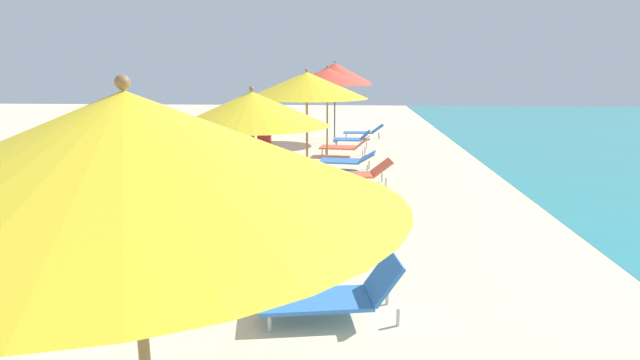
# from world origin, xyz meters

# --- Properties ---
(umbrella_third) EXTENTS (2.25, 2.25, 2.56)m
(umbrella_third) POSITION_xyz_m (0.18, 7.94, 2.26)
(umbrella_third) COLOR olive
(umbrella_third) RESTS_ON ground
(umbrella_fourth) EXTENTS (1.83, 1.83, 2.37)m
(umbrella_fourth) POSITION_xyz_m (-0.12, 11.96, 2.11)
(umbrella_fourth) COLOR olive
(umbrella_fourth) RESTS_ON ground
(lounger_fourth_shoreside) EXTENTS (1.35, 0.78, 0.58)m
(lounger_fourth_shoreside) POSITION_xyz_m (0.41, 13.13, 0.30)
(lounger_fourth_shoreside) COLOR blue
(lounger_fourth_shoreside) RESTS_ON ground
(lounger_fourth_inland) EXTENTS (1.54, 0.82, 0.65)m
(lounger_fourth_inland) POSITION_xyz_m (0.90, 10.98, 0.27)
(lounger_fourth_inland) COLOR blue
(lounger_fourth_inland) RESTS_ON ground
(umbrella_fifth) EXTENTS (2.40, 2.40, 2.56)m
(umbrella_fifth) POSITION_xyz_m (0.15, 16.08, 2.24)
(umbrella_fifth) COLOR olive
(umbrella_fifth) RESTS_ON ground
(lounger_fifth_shoreside) EXTENTS (1.66, 0.80, 0.57)m
(lounger_fifth_shoreside) POSITION_xyz_m (1.16, 17.29, 0.28)
(lounger_fifth_shoreside) COLOR #D8593F
(lounger_fifth_shoreside) RESTS_ON ground
(umbrella_sixth) EXTENTS (2.41, 2.41, 2.62)m
(umbrella_sixth) POSITION_xyz_m (0.35, 20.04, 2.34)
(umbrella_sixth) COLOR olive
(umbrella_sixth) RESTS_ON ground
(lounger_sixth_shoreside) EXTENTS (1.50, 0.86, 0.61)m
(lounger_sixth_shoreside) POSITION_xyz_m (0.84, 20.99, 0.32)
(lounger_sixth_shoreside) COLOR #D8593F
(lounger_sixth_shoreside) RESTS_ON ground
(lounger_sixth_inland) EXTENTS (1.47, 0.84, 0.50)m
(lounger_sixth_inland) POSITION_xyz_m (0.95, 18.92, 0.28)
(lounger_sixth_inland) COLOR blue
(lounger_sixth_inland) RESTS_ON ground
(umbrella_farthest) EXTENTS (2.58, 2.58, 2.79)m
(umbrella_farthest) POSITION_xyz_m (0.40, 23.92, 2.39)
(umbrella_farthest) COLOR #4C4C51
(umbrella_farthest) RESTS_ON ground
(lounger_farthest_shoreside) EXTENTS (1.48, 0.57, 0.54)m
(lounger_farthest_shoreside) POSITION_xyz_m (1.45, 25.01, 0.27)
(lounger_farthest_shoreside) COLOR blue
(lounger_farthest_shoreside) RESTS_ON ground
(lounger_farthest_inland) EXTENTS (1.23, 0.69, 0.55)m
(lounger_farthest_inland) POSITION_xyz_m (1.04, 22.97, 0.28)
(lounger_farthest_inland) COLOR blue
(lounger_farthest_inland) RESTS_ON ground
(person_walking_mid) EXTENTS (0.34, 0.42, 1.61)m
(person_walking_mid) POSITION_xyz_m (-1.57, 10.65, 0.97)
(person_walking_mid) COLOR silver
(person_walking_mid) RESTS_ON ground
(cooler_box) EXTENTS (0.46, 0.32, 0.37)m
(cooler_box) POSITION_xyz_m (-1.99, 23.40, 0.18)
(cooler_box) COLOR red
(cooler_box) RESTS_ON ground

